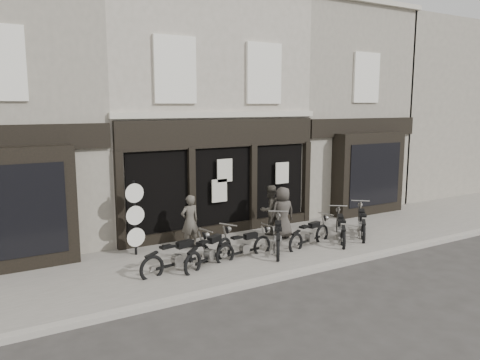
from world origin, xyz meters
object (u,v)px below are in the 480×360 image
motorcycle_0 (178,259)px  man_left (190,221)px  motorcycle_2 (245,248)px  motorcycle_6 (362,225)px  motorcycle_3 (278,240)px  advert_sign_post (135,221)px  man_right (283,212)px  motorcycle_5 (341,231)px  motorcycle_4 (310,237)px  man_centre (270,210)px  motorcycle_1 (210,254)px

motorcycle_0 → man_left: 2.09m
motorcycle_0 → motorcycle_2: 2.07m
motorcycle_0 → motorcycle_6: (6.59, 0.06, 0.02)m
motorcycle_3 → motorcycle_6: motorcycle_3 is taller
motorcycle_3 → man_left: 2.69m
motorcycle_6 → advert_sign_post: size_ratio=0.82×
motorcycle_3 → man_right: 1.44m
motorcycle_5 → motorcycle_0: bearing=126.2°
advert_sign_post → man_left: bearing=-9.7°
motorcycle_4 → man_centre: bearing=85.8°
motorcycle_5 → man_centre: 2.36m
man_centre → motorcycle_6: bearing=140.3°
motorcycle_2 → motorcycle_5: 3.48m
motorcycle_3 → man_left: (-2.10, 1.60, 0.48)m
man_left → motorcycle_4: bearing=147.2°
motorcycle_0 → motorcycle_5: size_ratio=1.15×
man_left → advert_sign_post: size_ratio=0.70×
motorcycle_3 → man_right: man_right is taller
man_centre → motorcycle_4: bearing=93.6°
motorcycle_1 → man_right: man_right is taller
motorcycle_2 → man_right: (2.05, 1.03, 0.58)m
man_right → motorcycle_0: bearing=21.3°
motorcycle_0 → motorcycle_2: size_ratio=1.11×
motorcycle_6 → advert_sign_post: 7.34m
man_left → motorcycle_5: bearing=153.2°
motorcycle_4 → motorcycle_5: 1.19m
motorcycle_4 → man_left: size_ratio=1.23×
man_left → advert_sign_post: (-1.64, 0.09, 0.18)m
man_right → motorcycle_6: bearing=164.1°
motorcycle_0 → advert_sign_post: advert_sign_post is taller
man_left → advert_sign_post: bearing=-8.3°
motorcycle_1 → advert_sign_post: bearing=100.8°
motorcycle_4 → man_right: bearing=86.1°
motorcycle_1 → motorcycle_4: size_ratio=1.00×
motorcycle_4 → motorcycle_6: motorcycle_6 is taller
motorcycle_2 → motorcycle_3: motorcycle_3 is taller
motorcycle_4 → man_centre: 1.78m
motorcycle_4 → motorcycle_5: bearing=-19.2°
motorcycle_2 → motorcycle_3: size_ratio=0.98×
advert_sign_post → motorcycle_5: bearing=-23.5°
motorcycle_5 → advert_sign_post: size_ratio=0.83×
motorcycle_5 → advert_sign_post: (-6.06, 1.85, 0.68)m
man_centre → motorcycle_1: bearing=19.8°
motorcycle_5 → man_left: bearing=105.2°
man_right → motorcycle_2: bearing=33.3°
motorcycle_1 → man_right: (3.19, 1.09, 0.54)m
motorcycle_1 → motorcycle_4: bearing=-28.4°
motorcycle_1 → motorcycle_2: (1.14, 0.06, -0.04)m
motorcycle_0 → motorcycle_1: bearing=-11.9°
motorcycle_4 → man_left: man_left is taller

